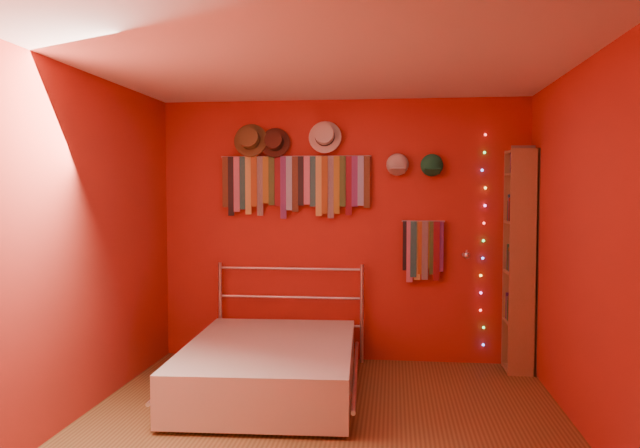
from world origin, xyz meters
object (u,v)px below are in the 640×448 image
at_px(bookshelf, 524,259).
at_px(tie_rack, 295,182).
at_px(bed, 270,366).
at_px(reading_lamp, 466,255).

bearing_deg(bookshelf, tie_rack, 175.79).
relative_size(bookshelf, bed, 1.02).
bearing_deg(bed, tie_rack, 85.03).
xyz_separation_m(tie_rack, reading_lamp, (1.60, -0.15, -0.66)).
bearing_deg(bed, reading_lamp, 25.17).
bearing_deg(reading_lamp, tie_rack, 174.50).
height_order(tie_rack, reading_lamp, tie_rack).
xyz_separation_m(reading_lamp, bookshelf, (0.51, -0.00, -0.03)).
bearing_deg(bookshelf, bed, -158.17).
xyz_separation_m(tie_rack, bed, (-0.04, -1.02, -1.49)).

